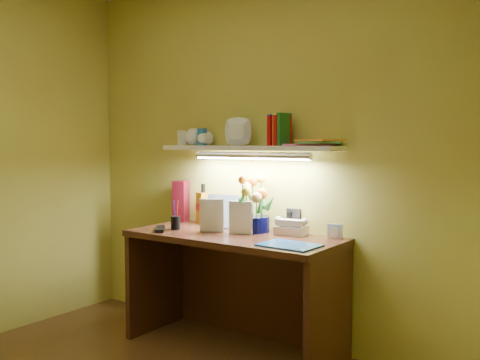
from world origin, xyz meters
name	(u,v)px	position (x,y,z in m)	size (l,w,h in m)	color
desk	(233,292)	(0.00, 1.20, 0.38)	(1.40, 0.60, 0.75)	#391D0F
flower_bouquet	(254,204)	(0.06, 1.36, 0.93)	(0.23, 0.23, 0.36)	#050636
telephone	(291,226)	(0.31, 1.40, 0.81)	(0.19, 0.14, 0.11)	beige
desk_clock	(335,231)	(0.60, 1.45, 0.79)	(0.09, 0.04, 0.09)	silver
whisky_bottle	(203,204)	(-0.43, 1.43, 0.89)	(0.08, 0.08, 0.29)	#BB780F
whisky_box	(181,201)	(-0.64, 1.43, 0.90)	(0.10, 0.10, 0.30)	#540B14
pen_cup	(176,218)	(-0.43, 1.13, 0.83)	(0.06, 0.06, 0.15)	black
art_card	(223,211)	(-0.22, 1.38, 0.86)	(0.23, 0.05, 0.23)	white
tv_remote	(160,229)	(-0.48, 1.03, 0.76)	(0.06, 0.20, 0.02)	black
blue_folder	(290,245)	(0.49, 1.07, 0.75)	(0.32, 0.24, 0.01)	blue
desk_book_a	(200,215)	(-0.24, 1.15, 0.86)	(0.16, 0.02, 0.22)	beige
desk_book_b	(229,217)	(-0.04, 1.21, 0.86)	(0.16, 0.02, 0.21)	white
wall_shelf	(250,142)	(0.01, 1.38, 1.34)	(1.32, 0.33, 0.24)	white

